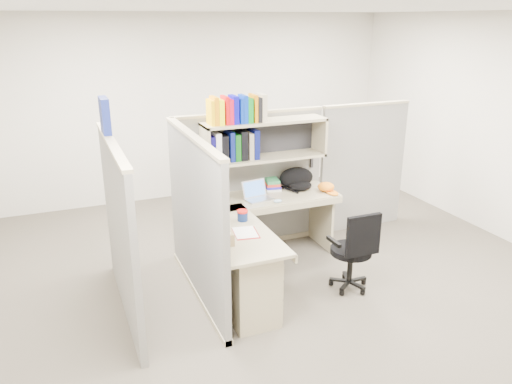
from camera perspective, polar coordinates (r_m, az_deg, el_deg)
name	(u,v)px	position (r m, az deg, el deg)	size (l,w,h in m)	color
ground	(281,278)	(5.38, 2.88, -9.82)	(6.00, 6.00, 0.00)	#39332C
room_shell	(284,128)	(4.80, 3.21, 7.34)	(6.00, 6.00, 6.00)	beige
cubicle	(233,189)	(5.26, -2.66, 0.37)	(3.79, 1.84, 1.95)	slate
desk	(256,259)	(4.79, -0.04, -7.67)	(1.74, 1.75, 0.73)	gray
laptop	(259,191)	(5.42, 0.32, 0.13)	(0.29, 0.29, 0.21)	#B5B5BA
backpack	(298,179)	(5.79, 4.86, 1.50)	(0.41, 0.32, 0.24)	black
orange_cap	(326,187)	(5.77, 8.00, 0.59)	(0.19, 0.22, 0.10)	orange
snack_canister	(243,215)	(4.88, -1.55, -2.68)	(0.11, 0.11, 0.11)	navy
tissue_box	(227,236)	(4.37, -3.29, -5.01)	(0.11, 0.11, 0.17)	#9D8559
mouse	(278,201)	(5.38, 2.50, -1.03)	(0.10, 0.06, 0.04)	#8BACC6
paper_cup	(250,189)	(5.65, -0.71, 0.40)	(0.08, 0.08, 0.11)	white
book_stack	(272,184)	(5.79, 1.84, 0.91)	(0.18, 0.24, 0.12)	gray
loose_paper	(245,232)	(4.64, -1.25, -4.63)	(0.20, 0.27, 0.00)	silver
task_chair	(352,262)	(5.11, 10.96, -7.91)	(0.45, 0.42, 0.87)	black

